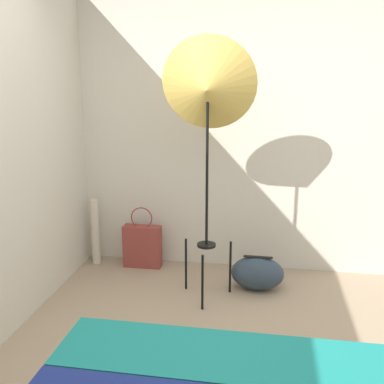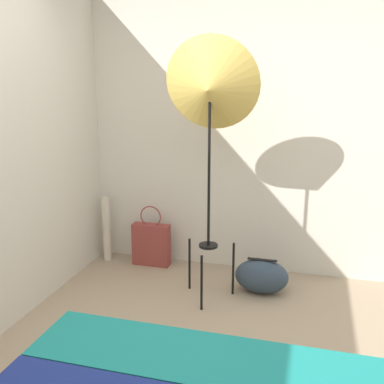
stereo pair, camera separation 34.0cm
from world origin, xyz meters
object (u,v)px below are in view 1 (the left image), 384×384
tote_bag (142,246)px  paper_roll (95,232)px  duffel_bag (257,273)px  photo_umbrella (208,89)px

tote_bag → paper_roll: paper_roll is taller
duffel_bag → paper_roll: bearing=169.0°
photo_umbrella → tote_bag: bearing=143.3°
tote_bag → duffel_bag: tote_bag is taller
paper_roll → photo_umbrella: bearing=-24.0°
paper_roll → tote_bag: bearing=-0.3°
duffel_bag → paper_roll: (-1.59, 0.31, 0.18)m
photo_umbrella → duffel_bag: 1.63m
duffel_bag → photo_umbrella: bearing=-153.3°
photo_umbrella → paper_roll: bearing=156.0°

